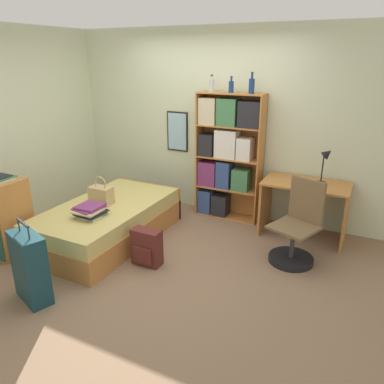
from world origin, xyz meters
TOP-DOWN VIEW (x-y plane):
  - ground_plane at (0.00, 0.00)m, footprint 14.00×14.00m
  - wall_back at (-0.00, 1.54)m, footprint 10.00×0.09m
  - wall_left at (-2.18, 0.00)m, footprint 0.06×10.00m
  - bed at (-0.73, 0.02)m, footprint 1.06×1.92m
  - handbag at (-0.82, 0.02)m, footprint 0.29×0.17m
  - book_stack_on_bed at (-0.66, -0.36)m, footprint 0.32×0.36m
  - suitcase at (-0.57, -1.34)m, footprint 0.47×0.34m
  - dresser at (-1.61, -0.81)m, footprint 0.54×0.48m
  - bookcase at (0.31, 1.34)m, footprint 0.91×0.29m
  - bottle_green at (0.09, 1.32)m, footprint 0.07×0.07m
  - bottle_brown at (0.37, 1.32)m, footprint 0.07×0.07m
  - bottle_clear at (0.64, 1.32)m, footprint 0.07×0.07m
  - desk at (1.46, 1.19)m, footprint 1.05×0.60m
  - desk_lamp at (1.65, 1.24)m, footprint 0.18×0.13m
  - desk_chair at (1.50, 0.52)m, footprint 0.59×0.59m
  - backpack at (0.05, -0.31)m, footprint 0.33×0.19m
  - waste_bin at (1.38, 1.13)m, footprint 0.20×0.20m

SIDE VIEW (x-z plane):
  - ground_plane at x=0.00m, z-range 0.00..0.00m
  - waste_bin at x=1.38m, z-range 0.00..0.24m
  - backpack at x=0.05m, z-range 0.00..0.41m
  - bed at x=-0.73m, z-range 0.00..0.46m
  - desk_chair at x=1.50m, z-range -0.18..0.76m
  - suitcase at x=-0.57m, z-range -0.06..0.75m
  - dresser at x=-1.61m, z-range 0.00..0.90m
  - desk at x=1.46m, z-range 0.13..0.86m
  - book_stack_on_bed at x=-0.66m, z-range 0.47..0.60m
  - handbag at x=-0.82m, z-range 0.40..0.75m
  - bookcase at x=0.31m, z-range 0.06..1.81m
  - desk_lamp at x=1.65m, z-range 0.81..1.27m
  - wall_back at x=0.00m, z-range 0.00..2.60m
  - wall_left at x=-2.18m, z-range 0.00..2.60m
  - bottle_brown at x=0.37m, z-range 1.73..1.94m
  - bottle_green at x=0.09m, z-range 1.73..1.95m
  - bottle_clear at x=0.64m, z-range 1.73..1.99m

